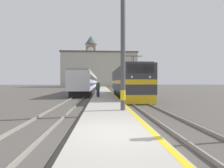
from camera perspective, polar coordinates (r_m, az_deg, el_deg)
name	(u,v)px	position (r m, az deg, el deg)	size (l,w,h in m)	color
ground_plane	(103,92)	(35.97, -2.98, -2.59)	(200.00, 200.00, 0.00)	#514C47
platform	(103,93)	(30.96, -2.86, -2.80)	(2.84, 140.00, 0.35)	#ADA89E
rail_track_near	(120,93)	(31.16, 2.70, -3.03)	(2.84, 140.00, 0.16)	#514C47
rail_track_far	(85,93)	(31.09, -8.79, -3.05)	(2.83, 140.00, 0.16)	#514C47
locomotive_train	(127,82)	(22.91, 5.01, 0.56)	(2.92, 15.71, 4.88)	black
passenger_train	(89,82)	(41.00, -7.56, 0.58)	(2.92, 39.73, 3.67)	black
catenary_mast	(124,37)	(10.82, 3.92, 14.97)	(2.45, 0.31, 8.85)	#4C4C51
person_on_platform	(98,89)	(20.43, -4.76, -1.63)	(0.34, 0.34, 1.66)	#23232D
second_waiting_passenger	(98,88)	(19.58, -4.48, -1.46)	(0.34, 0.34, 1.82)	#23232D
clock_tower	(91,59)	(82.15, -6.88, 8.00)	(5.48, 5.48, 23.43)	gray
station_building	(100,70)	(72.45, -4.09, 4.65)	(30.54, 9.45, 14.17)	#B7B2A3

